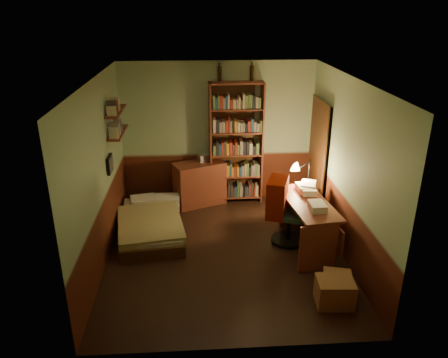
{
  "coord_description": "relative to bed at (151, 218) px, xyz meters",
  "views": [
    {
      "loc": [
        -0.4,
        -5.73,
        3.55
      ],
      "look_at": [
        0.0,
        0.25,
        1.1
      ],
      "focal_mm": 35.0,
      "sensor_mm": 36.0,
      "label": 1
    }
  ],
  "objects": [
    {
      "name": "bookshelf",
      "position": [
        1.49,
        1.16,
        0.86
      ],
      "size": [
        0.98,
        0.35,
        2.25
      ],
      "primitive_type": "cube",
      "rotation": [
        0.0,
        0.0,
        0.06
      ],
      "color": "maroon",
      "rests_on": "ground"
    },
    {
      "name": "paper_stack",
      "position": [
        2.53,
        -0.14,
        0.55
      ],
      "size": [
        0.32,
        0.36,
        0.12
      ],
      "primitive_type": "cube",
      "rotation": [
        0.0,
        0.0,
        -0.35
      ],
      "color": "silver",
      "rests_on": "desk"
    },
    {
      "name": "ceiling",
      "position": [
        1.17,
        -0.69,
        2.35
      ],
      "size": [
        3.5,
        4.0,
        0.02
      ],
      "primitive_type": "cube",
      "color": "silver",
      "rests_on": "wall_back"
    },
    {
      "name": "bottle_right",
      "position": [
        1.77,
        1.27,
        2.12
      ],
      "size": [
        0.09,
        0.09,
        0.26
      ],
      "primitive_type": "cylinder",
      "rotation": [
        0.0,
        0.0,
        0.3
      ],
      "color": "black",
      "rests_on": "bookshelf"
    },
    {
      "name": "door_trim",
      "position": [
        2.85,
        0.61,
        0.74
      ],
      "size": [
        0.02,
        0.98,
        2.08
      ],
      "primitive_type": "cube",
      "color": "#391E0D",
      "rests_on": "ground"
    },
    {
      "name": "framed_picture",
      "position": [
        -0.55,
        -0.09,
        0.99
      ],
      "size": [
        0.04,
        0.32,
        0.26
      ],
      "primitive_type": "cube",
      "color": "black",
      "rests_on": "wall_left"
    },
    {
      "name": "floor",
      "position": [
        1.17,
        -0.69,
        -0.27
      ],
      "size": [
        3.5,
        4.0,
        0.02
      ],
      "primitive_type": "cube",
      "color": "black",
      "rests_on": "ground"
    },
    {
      "name": "wall_front",
      "position": [
        1.17,
        -2.7,
        1.04
      ],
      "size": [
        3.5,
        0.02,
        2.6
      ],
      "primitive_type": "cube",
      "color": "#8DA77F",
      "rests_on": "ground"
    },
    {
      "name": "dresser",
      "position": [
        0.81,
        1.07,
        0.14
      ],
      "size": [
        1.01,
        0.77,
        0.81
      ],
      "primitive_type": "cube",
      "rotation": [
        0.0,
        0.0,
        0.39
      ],
      "color": "maroon",
      "rests_on": "ground"
    },
    {
      "name": "desk_lamp",
      "position": [
        2.6,
        0.13,
        0.8
      ],
      "size": [
        0.2,
        0.2,
        0.63
      ],
      "primitive_type": "cone",
      "rotation": [
        0.0,
        0.0,
        0.08
      ],
      "color": "black",
      "rests_on": "desk"
    },
    {
      "name": "wall_shelf_lower",
      "position": [
        -0.47,
        0.41,
        1.34
      ],
      "size": [
        0.2,
        0.9,
        0.03
      ],
      "primitive_type": "cube",
      "color": "maroon",
      "rests_on": "wall_left"
    },
    {
      "name": "wall_left",
      "position": [
        -0.59,
        -0.69,
        1.04
      ],
      "size": [
        0.02,
        4.0,
        2.6
      ],
      "primitive_type": "cube",
      "color": "#8DA77F",
      "rests_on": "ground"
    },
    {
      "name": "wall_back",
      "position": [
        1.17,
        1.32,
        1.04
      ],
      "size": [
        3.5,
        0.02,
        2.6
      ],
      "primitive_type": "cube",
      "color": "#8DA77F",
      "rests_on": "ground"
    },
    {
      "name": "wall_right",
      "position": [
        2.93,
        -0.69,
        1.04
      ],
      "size": [
        0.02,
        4.0,
        2.6
      ],
      "primitive_type": "cube",
      "color": "#8DA77F",
      "rests_on": "ground"
    },
    {
      "name": "red_jacket",
      "position": [
        1.9,
        -0.59,
        1.18
      ],
      "size": [
        0.4,
        0.56,
        0.6
      ],
      "primitive_type": "cube",
      "rotation": [
        0.0,
        0.0,
        -0.27
      ],
      "color": "#951A03",
      "rests_on": "office_chair"
    },
    {
      "name": "doorway",
      "position": [
        2.89,
        0.61,
        0.74
      ],
      "size": [
        0.06,
        0.9,
        2.0
      ],
      "primitive_type": "cube",
      "color": "black",
      "rests_on": "ground"
    },
    {
      "name": "mini_stereo",
      "position": [
        0.91,
        1.2,
        0.61
      ],
      "size": [
        0.27,
        0.24,
        0.12
      ],
      "primitive_type": "cube",
      "rotation": [
        0.0,
        0.0,
        0.38
      ],
      "color": "#B2B2B7",
      "rests_on": "dresser"
    },
    {
      "name": "bottle_left",
      "position": [
        1.21,
        1.27,
        2.12
      ],
      "size": [
        0.08,
        0.08,
        0.25
      ],
      "primitive_type": "cylinder",
      "rotation": [
        0.0,
        0.0,
        -0.16
      ],
      "color": "black",
      "rests_on": "bookshelf"
    },
    {
      "name": "cardboard_box_b",
      "position": [
        2.57,
        -1.74,
        -0.14
      ],
      "size": [
        0.42,
        0.38,
        0.25
      ],
      "primitive_type": "cube",
      "rotation": [
        0.0,
        0.0,
        -0.26
      ],
      "color": "#95653E",
      "rests_on": "ground"
    },
    {
      "name": "office_chair",
      "position": [
        2.18,
        -0.45,
        0.31
      ],
      "size": [
        0.7,
        0.66,
        1.14
      ],
      "primitive_type": "cube",
      "rotation": [
        0.0,
        0.0,
        -0.33
      ],
      "color": "#355E48",
      "rests_on": "ground"
    },
    {
      "name": "cardboard_box_a",
      "position": [
        2.45,
        -2.0,
        -0.09
      ],
      "size": [
        0.48,
        0.39,
        0.34
      ],
      "primitive_type": "cube",
      "rotation": [
        0.0,
        0.0,
        -0.07
      ],
      "color": "#95653E",
      "rests_on": "ground"
    },
    {
      "name": "desk",
      "position": [
        2.43,
        -0.58,
        0.11
      ],
      "size": [
        0.75,
        1.47,
        0.75
      ],
      "primitive_type": "cube",
      "rotation": [
        0.0,
        0.0,
        0.12
      ],
      "color": "maroon",
      "rests_on": "ground"
    },
    {
      "name": "wall_shelf_upper",
      "position": [
        -0.47,
        0.41,
        1.69
      ],
      "size": [
        0.2,
        0.9,
        0.03
      ],
      "primitive_type": "cube",
      "color": "maroon",
      "rests_on": "wall_left"
    },
    {
      "name": "bed",
      "position": [
        0.0,
        0.0,
        0.0
      ],
      "size": [
        1.13,
        1.86,
        0.52
      ],
      "primitive_type": "cube",
      "rotation": [
        0.0,
        0.0,
        0.11
      ],
      "color": "olive",
      "rests_on": "ground"
    }
  ]
}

